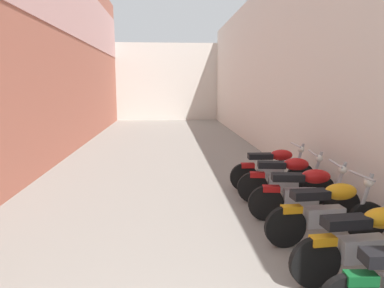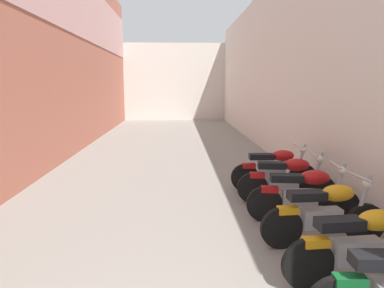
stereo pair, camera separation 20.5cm
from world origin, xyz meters
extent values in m
plane|color=gray|center=(0.00, 9.07, 0.00)|extent=(38.14, 38.14, 0.00)
cube|color=#B76651|center=(-3.40, 11.07, 3.49)|extent=(0.40, 22.14, 6.98)
cube|color=beige|center=(3.40, 11.07, 2.78)|extent=(0.40, 22.14, 5.55)
cube|color=beige|center=(0.00, 23.14, 2.42)|extent=(9.41, 2.00, 4.85)
cube|color=black|center=(1.97, 2.12, 0.76)|extent=(0.53, 0.25, 0.12)
cube|color=#0F5123|center=(1.71, 2.14, 0.56)|extent=(0.29, 0.15, 0.10)
cylinder|color=black|center=(1.63, 2.91, 0.30)|extent=(0.60, 0.13, 0.60)
cube|color=#9E9EA3|center=(2.20, 2.97, 0.42)|extent=(0.58, 0.25, 0.28)
ellipsoid|color=orange|center=(2.43, 2.99, 0.78)|extent=(0.50, 0.30, 0.24)
cube|color=black|center=(1.97, 2.95, 0.76)|extent=(0.54, 0.27, 0.12)
cube|color=orange|center=(1.71, 2.92, 0.56)|extent=(0.29, 0.16, 0.10)
cylinder|color=black|center=(2.88, 4.02, 0.30)|extent=(0.60, 0.13, 0.60)
cylinder|color=black|center=(1.63, 3.93, 0.30)|extent=(0.60, 0.13, 0.60)
cube|color=#9E9EA3|center=(2.20, 3.97, 0.42)|extent=(0.57, 0.24, 0.28)
ellipsoid|color=orange|center=(2.43, 3.99, 0.78)|extent=(0.50, 0.30, 0.24)
cube|color=black|center=(1.97, 3.95, 0.76)|extent=(0.54, 0.26, 0.12)
cylinder|color=#9E9EA3|center=(2.81, 4.02, 0.65)|extent=(0.25, 0.08, 0.77)
cylinder|color=#9E9EA3|center=(2.74, 4.01, 1.00)|extent=(0.08, 0.58, 0.04)
sphere|color=silver|center=(2.86, 4.02, 0.90)|extent=(0.14, 0.14, 0.14)
cube|color=orange|center=(1.71, 3.93, 0.56)|extent=(0.29, 0.16, 0.10)
cylinder|color=black|center=(2.87, 4.78, 0.30)|extent=(0.61, 0.15, 0.60)
cylinder|color=black|center=(1.63, 4.93, 0.30)|extent=(0.61, 0.15, 0.60)
cube|color=#9E9EA3|center=(2.20, 4.86, 0.42)|extent=(0.58, 0.26, 0.28)
ellipsoid|color=#AD1414|center=(2.43, 4.83, 0.78)|extent=(0.51, 0.31, 0.24)
cube|color=black|center=(1.97, 4.89, 0.76)|extent=(0.54, 0.28, 0.12)
cylinder|color=#9E9EA3|center=(2.80, 4.79, 0.65)|extent=(0.25, 0.09, 0.77)
cylinder|color=#9E9EA3|center=(2.73, 4.80, 1.00)|extent=(0.10, 0.58, 0.04)
sphere|color=silver|center=(2.85, 4.78, 0.90)|extent=(0.14, 0.14, 0.14)
cube|color=#AD1414|center=(1.71, 4.92, 0.56)|extent=(0.29, 0.17, 0.10)
cylinder|color=black|center=(2.87, 5.68, 0.30)|extent=(0.61, 0.16, 0.60)
cylinder|color=black|center=(1.63, 5.86, 0.30)|extent=(0.61, 0.16, 0.60)
cube|color=#9E9EA3|center=(2.20, 5.78, 0.42)|extent=(0.58, 0.28, 0.28)
ellipsoid|color=#AD1414|center=(2.43, 5.75, 0.78)|extent=(0.51, 0.32, 0.24)
cube|color=black|center=(1.98, 5.81, 0.76)|extent=(0.55, 0.29, 0.12)
cylinder|color=#9E9EA3|center=(2.80, 5.69, 0.65)|extent=(0.25, 0.09, 0.77)
cylinder|color=#9E9EA3|center=(2.73, 5.70, 1.00)|extent=(0.12, 0.58, 0.04)
sphere|color=silver|center=(2.85, 5.69, 0.90)|extent=(0.14, 0.14, 0.14)
cube|color=#AD1414|center=(1.71, 5.85, 0.56)|extent=(0.30, 0.18, 0.10)
cylinder|color=black|center=(2.88, 6.61, 0.30)|extent=(0.60, 0.09, 0.60)
cylinder|color=black|center=(1.63, 6.64, 0.30)|extent=(0.60, 0.09, 0.60)
cube|color=#9E9EA3|center=(2.20, 6.63, 0.42)|extent=(0.56, 0.21, 0.28)
ellipsoid|color=#AD1414|center=(2.43, 6.62, 0.78)|extent=(0.49, 0.27, 0.24)
cube|color=black|center=(1.97, 6.63, 0.76)|extent=(0.52, 0.23, 0.12)
cylinder|color=#9E9EA3|center=(2.81, 6.62, 0.65)|extent=(0.25, 0.07, 0.77)
cylinder|color=#9E9EA3|center=(2.74, 6.62, 1.00)|extent=(0.05, 0.58, 0.04)
sphere|color=silver|center=(2.86, 6.61, 0.90)|extent=(0.14, 0.14, 0.14)
cube|color=#AD1414|center=(1.71, 6.64, 0.56)|extent=(0.28, 0.15, 0.10)
camera|label=1|loc=(-0.02, -0.69, 2.29)|focal=33.10mm
camera|label=2|loc=(0.19, -0.70, 2.29)|focal=33.10mm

